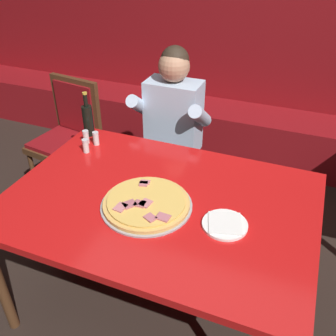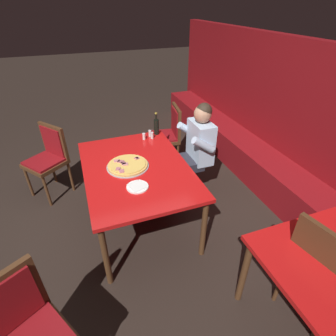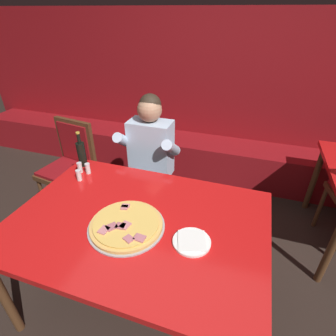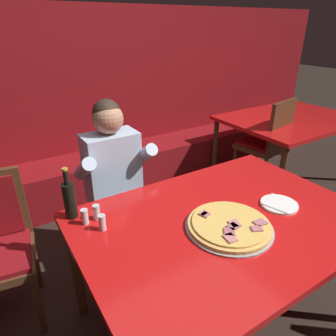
{
  "view_description": "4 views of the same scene",
  "coord_description": "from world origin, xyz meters",
  "px_view_note": "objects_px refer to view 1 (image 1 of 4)",
  "views": [
    {
      "loc": [
        0.59,
        -1.36,
        1.93
      ],
      "look_at": [
        0.03,
        0.04,
        0.94
      ],
      "focal_mm": 40.0,
      "sensor_mm": 36.0,
      "label": 1
    },
    {
      "loc": [
        2.31,
        -0.48,
        2.29
      ],
      "look_at": [
        0.12,
        0.32,
        0.76
      ],
      "focal_mm": 28.0,
      "sensor_mm": 36.0,
      "label": 2
    },
    {
      "loc": [
        0.55,
        -1.07,
        1.87
      ],
      "look_at": [
        0.08,
        0.33,
        0.97
      ],
      "focal_mm": 28.0,
      "sensor_mm": 36.0,
      "label": 3
    },
    {
      "loc": [
        -0.96,
        -0.97,
        1.72
      ],
      "look_at": [
        -0.15,
        0.33,
        0.98
      ],
      "focal_mm": 32.0,
      "sensor_mm": 36.0,
      "label": 4
    }
  ],
  "objects_px": {
    "shaker_red_pepper_flakes": "(96,139)",
    "shaker_oregano": "(86,146)",
    "beer_bottle": "(88,119)",
    "plate_white_paper": "(225,224)",
    "main_dining_table": "(160,209)",
    "dining_chair_side_aisle": "(69,131)",
    "shaker_black_pepper": "(86,137)",
    "diner_seated_blue_shirt": "(169,131)",
    "pizza": "(146,203)"
  },
  "relations": [
    {
      "from": "shaker_red_pepper_flakes",
      "to": "shaker_oregano",
      "type": "relative_size",
      "value": 1.0
    },
    {
      "from": "beer_bottle",
      "to": "plate_white_paper",
      "type": "bearing_deg",
      "value": -26.88
    },
    {
      "from": "main_dining_table",
      "to": "dining_chair_side_aisle",
      "type": "xyz_separation_m",
      "value": [
        -1.1,
        0.77,
        -0.15
      ]
    },
    {
      "from": "shaker_black_pepper",
      "to": "shaker_red_pepper_flakes",
      "type": "relative_size",
      "value": 1.0
    },
    {
      "from": "shaker_oregano",
      "to": "diner_seated_blue_shirt",
      "type": "xyz_separation_m",
      "value": [
        0.32,
        0.55,
        -0.11
      ]
    },
    {
      "from": "main_dining_table",
      "to": "plate_white_paper",
      "type": "relative_size",
      "value": 7.33
    },
    {
      "from": "main_dining_table",
      "to": "shaker_oregano",
      "type": "distance_m",
      "value": 0.65
    },
    {
      "from": "plate_white_paper",
      "to": "shaker_red_pepper_flakes",
      "type": "distance_m",
      "value": 1.03
    },
    {
      "from": "pizza",
      "to": "dining_chair_side_aisle",
      "type": "bearing_deg",
      "value": 141.39
    },
    {
      "from": "plate_white_paper",
      "to": "dining_chair_side_aisle",
      "type": "relative_size",
      "value": 0.22
    },
    {
      "from": "pizza",
      "to": "dining_chair_side_aisle",
      "type": "distance_m",
      "value": 1.39
    },
    {
      "from": "dining_chair_side_aisle",
      "to": "pizza",
      "type": "bearing_deg",
      "value": -38.61
    },
    {
      "from": "beer_bottle",
      "to": "shaker_red_pepper_flakes",
      "type": "bearing_deg",
      "value": -41.43
    },
    {
      "from": "main_dining_table",
      "to": "shaker_oregano",
      "type": "xyz_separation_m",
      "value": [
        -0.59,
        0.26,
        0.11
      ]
    },
    {
      "from": "pizza",
      "to": "diner_seated_blue_shirt",
      "type": "distance_m",
      "value": 0.92
    },
    {
      "from": "plate_white_paper",
      "to": "beer_bottle",
      "type": "distance_m",
      "value": 1.17
    },
    {
      "from": "shaker_black_pepper",
      "to": "dining_chair_side_aisle",
      "type": "relative_size",
      "value": 0.09
    },
    {
      "from": "pizza",
      "to": "dining_chair_side_aisle",
      "type": "xyz_separation_m",
      "value": [
        -1.07,
        0.85,
        -0.23
      ]
    },
    {
      "from": "diner_seated_blue_shirt",
      "to": "dining_chair_side_aisle",
      "type": "bearing_deg",
      "value": -177.47
    },
    {
      "from": "main_dining_table",
      "to": "shaker_red_pepper_flakes",
      "type": "distance_m",
      "value": 0.69
    },
    {
      "from": "beer_bottle",
      "to": "shaker_oregano",
      "type": "height_order",
      "value": "beer_bottle"
    },
    {
      "from": "shaker_black_pepper",
      "to": "dining_chair_side_aisle",
      "type": "xyz_separation_m",
      "value": [
        -0.46,
        0.42,
        -0.25
      ]
    },
    {
      "from": "shaker_oregano",
      "to": "dining_chair_side_aisle",
      "type": "relative_size",
      "value": 0.09
    },
    {
      "from": "plate_white_paper",
      "to": "shaker_black_pepper",
      "type": "height_order",
      "value": "shaker_black_pepper"
    },
    {
      "from": "plate_white_paper",
      "to": "main_dining_table",
      "type": "bearing_deg",
      "value": 168.26
    },
    {
      "from": "main_dining_table",
      "to": "shaker_oregano",
      "type": "bearing_deg",
      "value": 156.48
    },
    {
      "from": "shaker_red_pepper_flakes",
      "to": "dining_chair_side_aisle",
      "type": "xyz_separation_m",
      "value": [
        -0.52,
        0.41,
        -0.25
      ]
    },
    {
      "from": "beer_bottle",
      "to": "shaker_red_pepper_flakes",
      "type": "height_order",
      "value": "beer_bottle"
    },
    {
      "from": "diner_seated_blue_shirt",
      "to": "dining_chair_side_aisle",
      "type": "relative_size",
      "value": 1.33
    },
    {
      "from": "shaker_red_pepper_flakes",
      "to": "diner_seated_blue_shirt",
      "type": "distance_m",
      "value": 0.56
    },
    {
      "from": "shaker_black_pepper",
      "to": "shaker_oregano",
      "type": "xyz_separation_m",
      "value": [
        0.06,
        -0.1,
        0.0
      ]
    },
    {
      "from": "shaker_black_pepper",
      "to": "dining_chair_side_aisle",
      "type": "bearing_deg",
      "value": 137.35
    },
    {
      "from": "main_dining_table",
      "to": "pizza",
      "type": "height_order",
      "value": "pizza"
    },
    {
      "from": "pizza",
      "to": "shaker_black_pepper",
      "type": "relative_size",
      "value": 5.22
    },
    {
      "from": "plate_white_paper",
      "to": "beer_bottle",
      "type": "height_order",
      "value": "beer_bottle"
    },
    {
      "from": "main_dining_table",
      "to": "shaker_black_pepper",
      "type": "bearing_deg",
      "value": 151.42
    },
    {
      "from": "pizza",
      "to": "beer_bottle",
      "type": "xyz_separation_m",
      "value": [
        -0.65,
        0.53,
        0.09
      ]
    },
    {
      "from": "main_dining_table",
      "to": "plate_white_paper",
      "type": "distance_m",
      "value": 0.37
    },
    {
      "from": "shaker_black_pepper",
      "to": "main_dining_table",
      "type": "bearing_deg",
      "value": -28.58
    },
    {
      "from": "beer_bottle",
      "to": "shaker_red_pepper_flakes",
      "type": "xyz_separation_m",
      "value": [
        0.11,
        -0.09,
        -0.07
      ]
    },
    {
      "from": "main_dining_table",
      "to": "diner_seated_blue_shirt",
      "type": "xyz_separation_m",
      "value": [
        -0.27,
        0.81,
        -0.0
      ]
    },
    {
      "from": "plate_white_paper",
      "to": "shaker_black_pepper",
      "type": "distance_m",
      "value": 1.09
    },
    {
      "from": "main_dining_table",
      "to": "diner_seated_blue_shirt",
      "type": "bearing_deg",
      "value": 108.45
    },
    {
      "from": "beer_bottle",
      "to": "diner_seated_blue_shirt",
      "type": "xyz_separation_m",
      "value": [
        0.42,
        0.36,
        -0.18
      ]
    },
    {
      "from": "diner_seated_blue_shirt",
      "to": "shaker_oregano",
      "type": "bearing_deg",
      "value": -119.79
    },
    {
      "from": "plate_white_paper",
      "to": "beer_bottle",
      "type": "relative_size",
      "value": 0.72
    },
    {
      "from": "pizza",
      "to": "beer_bottle",
      "type": "bearing_deg",
      "value": 140.66
    },
    {
      "from": "main_dining_table",
      "to": "shaker_red_pepper_flakes",
      "type": "xyz_separation_m",
      "value": [
        -0.58,
        0.36,
        0.11
      ]
    },
    {
      "from": "pizza",
      "to": "shaker_oregano",
      "type": "xyz_separation_m",
      "value": [
        -0.55,
        0.33,
        0.02
      ]
    },
    {
      "from": "plate_white_paper",
      "to": "shaker_red_pepper_flakes",
      "type": "bearing_deg",
      "value": 155.12
    }
  ]
}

